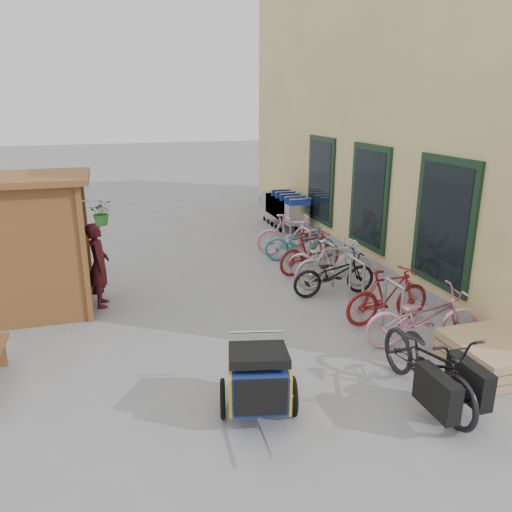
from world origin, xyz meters
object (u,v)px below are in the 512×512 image
object	(u,v)px
pallet_stack	(491,355)
bike_2	(334,274)
kiosk	(21,227)
person_kiosk	(99,265)
bike_3	(336,264)
bike_1	(388,296)
child_trailer	(258,377)
bike_6	(300,243)
bike_5	(310,252)
shopping_carts	(284,207)
bike_7	(291,235)
cargo_bike	(430,363)
bike_0	(423,317)
bike_4	(325,258)

from	to	relation	value
pallet_stack	bike_2	size ratio (longest dim) A/B	0.73
kiosk	person_kiosk	size ratio (longest dim) A/B	1.63
bike_3	person_kiosk	bearing A→B (deg)	87.99
bike_1	child_trailer	bearing A→B (deg)	119.57
kiosk	bike_6	world-z (taller)	kiosk
bike_2	bike_5	world-z (taller)	bike_5
shopping_carts	bike_7	xyz separation A→B (m)	(-0.73, -2.50, -0.14)
bike_6	kiosk	bearing A→B (deg)	119.27
pallet_stack	cargo_bike	world-z (taller)	cargo_bike
pallet_stack	bike_0	size ratio (longest dim) A/B	0.67
bike_3	bike_4	world-z (taller)	bike_3
child_trailer	bike_4	size ratio (longest dim) A/B	1.02
bike_6	bike_7	world-z (taller)	bike_7
bike_7	bike_4	bearing A→B (deg)	-160.99
shopping_carts	bike_0	size ratio (longest dim) A/B	1.38
cargo_bike	bike_1	xyz separation A→B (m)	(0.73, 2.15, -0.02)
child_trailer	bike_0	size ratio (longest dim) A/B	0.87
kiosk	shopping_carts	world-z (taller)	kiosk
bike_4	bike_7	xyz separation A→B (m)	(-0.12, 1.64, 0.10)
person_kiosk	bike_4	world-z (taller)	person_kiosk
shopping_carts	bike_1	world-z (taller)	shopping_carts
child_trailer	bike_6	size ratio (longest dim) A/B	0.95
pallet_stack	bike_2	distance (m)	3.27
bike_2	kiosk	bearing A→B (deg)	83.82
bike_1	bike_6	xyz separation A→B (m)	(-0.13, 3.60, -0.05)
pallet_stack	bike_3	world-z (taller)	bike_3
pallet_stack	bike_1	world-z (taller)	bike_1
cargo_bike	pallet_stack	bearing A→B (deg)	17.45
kiosk	bike_3	size ratio (longest dim) A/B	1.49
kiosk	bike_3	bearing A→B (deg)	-4.14
kiosk	bike_6	size ratio (longest dim) A/B	1.53
pallet_stack	bike_0	world-z (taller)	bike_0
bike_2	bike_6	world-z (taller)	bike_2
shopping_carts	bike_4	bearing A→B (deg)	-98.35
bike_2	bike_7	world-z (taller)	bike_7
bike_6	bike_2	bearing A→B (deg)	-170.65
bike_2	cargo_bike	bearing A→B (deg)	174.80
bike_3	bike_5	xyz separation A→B (m)	(-0.11, 1.01, -0.04)
bike_5	child_trailer	bearing A→B (deg)	138.14
bike_2	bike_1	bearing A→B (deg)	-165.44
shopping_carts	bike_3	world-z (taller)	shopping_carts
pallet_stack	child_trailer	xyz separation A→B (m)	(-3.37, -0.07, 0.29)
bike_1	shopping_carts	bearing A→B (deg)	-8.44
bike_0	bike_6	distance (m)	4.51
bike_6	bike_7	bearing A→B (deg)	20.32
kiosk	bike_3	xyz separation A→B (m)	(5.59, -0.40, -1.05)
bike_0	bike_1	world-z (taller)	bike_1
kiosk	bike_1	xyz separation A→B (m)	(5.72, -2.10, -1.08)
kiosk	bike_5	size ratio (longest dim) A/B	1.61
bike_5	bike_6	distance (m)	0.91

